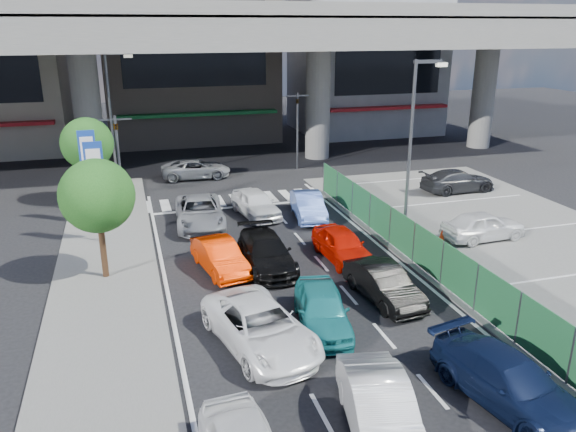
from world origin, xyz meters
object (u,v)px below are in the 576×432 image
object	(u,v)px
sedan_white_mid_left	(260,327)
sedan_white_front_mid	(256,203)
street_lamp_right	(415,131)
traffic_light_left	(117,141)
minivan_navy_back	(508,381)
street_lamp_left	(113,108)
parked_sedan_white	(483,225)
signboard_near	(96,178)
wagon_silver_front_left	(200,212)
tree_near	(97,196)
taxi_orange_left	(220,256)
hatch_white_back_mid	(380,410)
sedan_black_mid	(266,252)
taxi_orange_right	(342,245)
traffic_light_right	(297,112)
parked_sedan_dgrey	(458,181)
taxi_teal_mid	(322,309)
traffic_cone	(442,235)
kei_truck_front_right	(308,206)
crossing_wagon_silver	(196,169)
tree_far	(87,144)
signboard_far	(89,164)
hatch_black_mid_right	(384,284)

from	to	relation	value
sedan_white_mid_left	sedan_white_front_mid	xyz separation A→B (m)	(2.74, 12.33, 0.00)
sedan_white_mid_left	street_lamp_right	bearing A→B (deg)	29.30
traffic_light_left	minivan_navy_back	world-z (taller)	traffic_light_left
street_lamp_left	parked_sedan_white	distance (m)	21.97
signboard_near	sedan_white_mid_left	bearing A→B (deg)	-65.12
wagon_silver_front_left	parked_sedan_white	bearing A→B (deg)	-21.15
street_lamp_left	parked_sedan_white	bearing A→B (deg)	-42.35
wagon_silver_front_left	tree_near	bearing A→B (deg)	-126.14
taxi_orange_left	traffic_light_left	bearing A→B (deg)	102.84
signboard_near	hatch_white_back_mid	distance (m)	16.70
sedan_black_mid	taxi_orange_right	bearing A→B (deg)	-0.60
traffic_light_left	traffic_light_right	distance (m)	13.63
sedan_white_mid_left	wagon_silver_front_left	bearing A→B (deg)	78.80
wagon_silver_front_left	parked_sedan_dgrey	xyz separation A→B (m)	(15.51, 1.54, 0.03)
taxi_teal_mid	parked_sedan_white	xyz separation A→B (m)	(9.77, 5.38, 0.05)
traffic_cone	minivan_navy_back	bearing A→B (deg)	-112.66
traffic_light_right	tree_near	size ratio (longest dim) A/B	1.08
signboard_near	hatch_white_back_mid	size ratio (longest dim) A/B	1.12
minivan_navy_back	taxi_orange_left	world-z (taller)	minivan_navy_back
street_lamp_right	hatch_white_back_mid	bearing A→B (deg)	-120.34
kei_truck_front_right	crossing_wagon_silver	world-z (taller)	kei_truck_front_right
sedan_white_mid_left	traffic_cone	size ratio (longest dim) A/B	8.00
crossing_wagon_silver	tree_far	bearing A→B (deg)	124.37
tree_far	parked_sedan_white	xyz separation A→B (m)	(17.43, -11.05, -2.65)
tree_near	taxi_teal_mid	bearing A→B (deg)	-40.80
traffic_light_right	signboard_far	xyz separation A→B (m)	(-13.10, -8.01, -0.87)
taxi_orange_right	taxi_orange_left	bearing A→B (deg)	174.16
taxi_teal_mid	crossing_wagon_silver	size ratio (longest dim) A/B	0.91
street_lamp_left	crossing_wagon_silver	distance (m)	6.34
wagon_silver_front_left	taxi_orange_left	bearing A→B (deg)	-85.76
sedan_black_mid	taxi_orange_right	size ratio (longest dim) A/B	1.17
signboard_far	sedan_white_mid_left	bearing A→B (deg)	-68.68
crossing_wagon_silver	parked_sedan_dgrey	distance (m)	16.40
street_lamp_left	taxi_orange_left	xyz separation A→B (m)	(3.75, -14.51, -4.14)
sedan_white_front_mid	kei_truck_front_right	world-z (taller)	sedan_white_front_mid
taxi_teal_mid	wagon_silver_front_left	bearing A→B (deg)	113.75
street_lamp_left	signboard_far	bearing A→B (deg)	-100.31
sedan_black_mid	parked_sedan_white	world-z (taller)	parked_sedan_white
crossing_wagon_silver	parked_sedan_white	distance (m)	18.72
wagon_silver_front_left	parked_sedan_white	distance (m)	13.51
traffic_light_left	street_lamp_right	distance (m)	14.68
street_lamp_right	taxi_orange_left	bearing A→B (deg)	-165.58
parked_sedan_dgrey	hatch_white_back_mid	bearing A→B (deg)	140.70
street_lamp_left	sedan_white_mid_left	size ratio (longest dim) A/B	1.61
wagon_silver_front_left	traffic_light_right	bearing A→B (deg)	54.51
taxi_orange_right	sedan_white_front_mid	bearing A→B (deg)	105.57
taxi_orange_left	crossing_wagon_silver	world-z (taller)	taxi_orange_left
tree_near	minivan_navy_back	size ratio (longest dim) A/B	1.04
hatch_white_back_mid	hatch_black_mid_right	size ratio (longest dim) A/B	1.08
minivan_navy_back	parked_sedan_white	xyz separation A→B (m)	(6.43, 10.41, 0.07)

